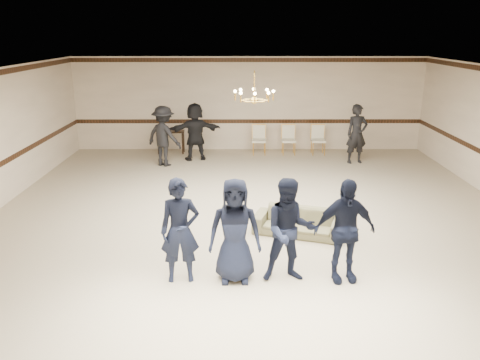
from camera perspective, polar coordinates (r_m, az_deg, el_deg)
The scene contains 16 objects.
room at distance 10.03m, azimuth 1.81°, elevation 3.18°, with size 12.01×14.01×3.21m.
chair_rail at distance 16.98m, azimuth 1.01°, elevation 6.93°, with size 12.00×0.02×0.14m, color #381D10.
crown_molding at distance 16.74m, azimuth 1.04°, elevation 13.95°, with size 12.00×0.02×0.14m, color #381D10.
chandelier at distance 10.79m, azimuth 1.70°, elevation 11.06°, with size 0.94×0.94×0.89m, color gold, non-canonical shape.
boy_a at distance 8.03m, azimuth -7.08°, elevation -5.96°, with size 0.65×0.42×1.77m, color black.
boy_b at distance 7.98m, azimuth -0.61°, elevation -5.99°, with size 0.87×0.56×1.77m, color black.
boy_c at distance 8.02m, azimuth 5.87°, elevation -5.96°, with size 0.86×0.67×1.77m, color black.
boy_d at distance 8.16m, azimuth 12.20°, elevation -5.84°, with size 1.04×0.43×1.77m, color black.
settee at distance 10.05m, azimuth 6.88°, elevation -4.92°, with size 1.81×0.71×0.53m, color #6F6A4A.
adult_left at distance 15.08m, azimuth -8.97°, elevation 5.12°, with size 1.20×0.69×1.86m, color black.
adult_mid at distance 15.65m, azimuth -5.31°, elevation 5.70°, with size 1.72×0.55×1.86m, color black.
adult_right at distance 15.64m, azimuth 13.59°, elevation 5.29°, with size 0.68×0.44×1.86m, color black.
banquet_chair_left at distance 16.37m, azimuth 2.26°, elevation 4.70°, with size 0.47×0.47×0.98m, color beige, non-canonical shape.
banquet_chair_mid at distance 16.44m, azimuth 5.76°, elevation 4.68°, with size 0.47×0.47×0.98m, color beige, non-canonical shape.
banquet_chair_right at distance 16.58m, azimuth 9.21°, elevation 4.65°, with size 0.47×0.47×0.98m, color beige, non-canonical shape.
console_table at distance 16.73m, azimuth -8.12°, elevation 4.47°, with size 0.92×0.39×0.78m, color black.
Camera 1 is at (-0.34, -9.72, 4.03)m, focal length 36.23 mm.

